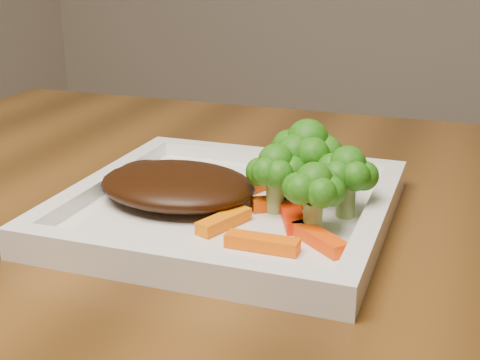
% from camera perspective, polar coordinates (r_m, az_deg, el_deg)
% --- Properties ---
extents(plate, '(0.27, 0.27, 0.01)m').
position_cam_1_polar(plate, '(0.58, -0.93, -2.76)').
color(plate, white).
rests_on(plate, dining_table).
extents(steak, '(0.15, 0.12, 0.03)m').
position_cam_1_polar(steak, '(0.59, -5.38, -0.44)').
color(steak, black).
rests_on(steak, plate).
extents(broccoli_0, '(0.08, 0.08, 0.07)m').
position_cam_1_polar(broccoli_0, '(0.59, 5.71, 1.53)').
color(broccoli_0, '#147513').
rests_on(broccoli_0, plate).
extents(broccoli_1, '(0.06, 0.06, 0.06)m').
position_cam_1_polar(broccoli_1, '(0.56, 9.11, 0.05)').
color(broccoli_1, '#206E12').
rests_on(broccoli_1, plate).
extents(broccoli_2, '(0.07, 0.07, 0.06)m').
position_cam_1_polar(broccoli_2, '(0.52, 6.29, -1.56)').
color(broccoli_2, '#266D12').
rests_on(broccoli_2, plate).
extents(broccoli_3, '(0.06, 0.06, 0.06)m').
position_cam_1_polar(broccoli_3, '(0.56, 3.04, 0.25)').
color(broccoli_3, '#2A7213').
rests_on(broccoli_3, plate).
extents(carrot_0, '(0.06, 0.02, 0.01)m').
position_cam_1_polar(carrot_0, '(0.50, 1.90, -5.38)').
color(carrot_0, '#FF6304').
rests_on(carrot_0, plate).
extents(carrot_1, '(0.05, 0.05, 0.01)m').
position_cam_1_polar(carrot_1, '(0.51, 6.77, -4.98)').
color(carrot_1, '#FA4404').
rests_on(carrot_1, plate).
extents(carrot_2, '(0.03, 0.05, 0.01)m').
position_cam_1_polar(carrot_2, '(0.54, -1.38, -3.51)').
color(carrot_2, orange).
rests_on(carrot_2, plate).
extents(carrot_4, '(0.04, 0.06, 0.01)m').
position_cam_1_polar(carrot_4, '(0.63, 2.33, -0.06)').
color(carrot_4, '#DE3C03').
rests_on(carrot_4, plate).
extents(carrot_5, '(0.04, 0.06, 0.01)m').
position_cam_1_polar(carrot_5, '(0.55, 4.47, -3.03)').
color(carrot_5, '#F12403').
rests_on(carrot_5, plate).
extents(carrot_6, '(0.05, 0.04, 0.01)m').
position_cam_1_polar(carrot_6, '(0.57, 3.71, -1.94)').
color(carrot_6, '#FF5004').
rests_on(carrot_6, plate).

